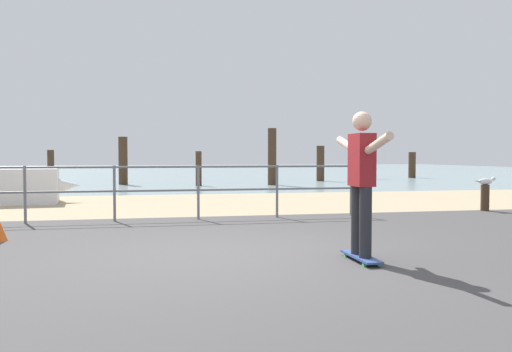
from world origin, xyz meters
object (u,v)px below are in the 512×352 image
Objects in this scene: skateboarder at (362,174)px; seagull at (486,181)px; skateboard at (361,257)px; bollard_short at (485,198)px.

seagull is (4.86, 4.57, -0.35)m from skateboarder.
skateboarder is at bearing 153.43° from skateboard.
skateboarder is 6.70m from bollard_short.
skateboard is 6.66m from bollard_short.
skateboarder reaches higher than bollard_short.
skateboarder reaches higher than seagull.
bollard_short is at bearing 43.36° from skateboard.
skateboarder is 3.38× the size of seagull.
skateboarder is at bearing -136.75° from seagull.
bollard_short reaches higher than skateboard.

